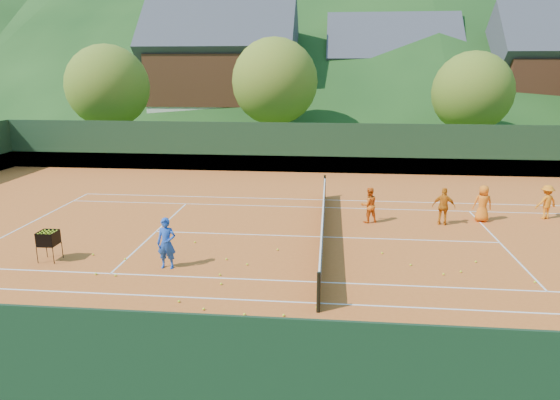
# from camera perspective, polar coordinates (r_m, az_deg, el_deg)

# --- Properties ---
(ground) EXTENTS (400.00, 400.00, 0.00)m
(ground) POSITION_cam_1_polar(r_m,az_deg,el_deg) (18.75, 4.85, -4.29)
(ground) COLOR #254B17
(ground) RESTS_ON ground
(clay_court) EXTENTS (40.00, 24.00, 0.02)m
(clay_court) POSITION_cam_1_polar(r_m,az_deg,el_deg) (18.74, 4.85, -4.26)
(clay_court) COLOR #BF581F
(clay_court) RESTS_ON ground
(coach) EXTENTS (0.60, 0.40, 1.63)m
(coach) POSITION_cam_1_polar(r_m,az_deg,el_deg) (15.98, -12.84, -4.85)
(coach) COLOR blue
(coach) RESTS_ON clay_court
(student_a) EXTENTS (0.86, 0.76, 1.46)m
(student_a) POSITION_cam_1_polar(r_m,az_deg,el_deg) (20.55, 10.12, -0.56)
(student_a) COLOR orange
(student_a) RESTS_ON clay_court
(student_b) EXTENTS (0.95, 0.56, 1.52)m
(student_b) POSITION_cam_1_polar(r_m,az_deg,el_deg) (20.96, 18.21, -0.71)
(student_b) COLOR orange
(student_b) RESTS_ON clay_court
(student_c) EXTENTS (0.75, 0.50, 1.52)m
(student_c) POSITION_cam_1_polar(r_m,az_deg,el_deg) (21.98, 22.16, -0.37)
(student_c) COLOR orange
(student_c) RESTS_ON clay_court
(student_d) EXTENTS (1.05, 0.81, 1.44)m
(student_d) POSITION_cam_1_polar(r_m,az_deg,el_deg) (23.52, 28.15, -0.20)
(student_d) COLOR orange
(student_d) RESTS_ON clay_court
(tennis_ball_1) EXTENTS (0.07, 0.07, 0.07)m
(tennis_ball_1) POSITION_cam_1_polar(r_m,az_deg,el_deg) (11.87, 22.41, -17.07)
(tennis_ball_1) COLOR #CFEE27
(tennis_ball_1) RESTS_ON clay_court
(tennis_ball_2) EXTENTS (0.07, 0.07, 0.07)m
(tennis_ball_2) POSITION_cam_1_polar(r_m,az_deg,el_deg) (13.03, -4.09, -12.90)
(tennis_ball_2) COLOR #CFEE27
(tennis_ball_2) RESTS_ON clay_court
(tennis_ball_3) EXTENTS (0.07, 0.07, 0.07)m
(tennis_ball_3) POSITION_cam_1_polar(r_m,az_deg,el_deg) (16.56, -6.14, -6.73)
(tennis_ball_3) COLOR #CFEE27
(tennis_ball_3) RESTS_ON clay_court
(tennis_ball_5) EXTENTS (0.07, 0.07, 0.07)m
(tennis_ball_5) POSITION_cam_1_polar(r_m,az_deg,el_deg) (13.38, 4.24, -12.13)
(tennis_ball_5) COLOR #CFEE27
(tennis_ball_5) RESTS_ON clay_court
(tennis_ball_6) EXTENTS (0.07, 0.07, 0.07)m
(tennis_ball_6) POSITION_cam_1_polar(r_m,az_deg,el_deg) (16.57, 27.12, -8.34)
(tennis_ball_6) COLOR #CFEE27
(tennis_ball_6) RESTS_ON clay_court
(tennis_ball_7) EXTENTS (0.07, 0.07, 0.07)m
(tennis_ball_7) POSITION_cam_1_polar(r_m,az_deg,el_deg) (18.29, -9.71, -4.76)
(tennis_ball_7) COLOR #CFEE27
(tennis_ball_7) RESTS_ON clay_court
(tennis_ball_8) EXTENTS (0.07, 0.07, 0.07)m
(tennis_ball_8) POSITION_cam_1_polar(r_m,az_deg,el_deg) (16.48, 19.96, -7.70)
(tennis_ball_8) COLOR #CFEE27
(tennis_ball_8) RESTS_ON clay_court
(tennis_ball_9) EXTENTS (0.07, 0.07, 0.07)m
(tennis_ball_9) POSITION_cam_1_polar(r_m,az_deg,el_deg) (16.11, 18.18, -8.05)
(tennis_ball_9) COLOR #CFEE27
(tennis_ball_9) RESTS_ON clay_court
(tennis_ball_10) EXTENTS (0.07, 0.07, 0.07)m
(tennis_ball_10) POSITION_cam_1_polar(r_m,az_deg,el_deg) (16.09, -3.77, -7.34)
(tennis_ball_10) COLOR #CFEE27
(tennis_ball_10) RESTS_ON clay_court
(tennis_ball_11) EXTENTS (0.07, 0.07, 0.07)m
(tennis_ball_11) POSITION_cam_1_polar(r_m,az_deg,el_deg) (16.03, -18.30, -8.18)
(tennis_ball_11) COLOR #CFEE27
(tennis_ball_11) RESTS_ON clay_court
(tennis_ball_12) EXTENTS (0.07, 0.07, 0.07)m
(tennis_ball_12) POSITION_cam_1_polar(r_m,az_deg,el_deg) (18.00, -20.59, -5.85)
(tennis_ball_12) COLOR #CFEE27
(tennis_ball_12) RESTS_ON clay_court
(tennis_ball_14) EXTENTS (0.07, 0.07, 0.07)m
(tennis_ball_14) POSITION_cam_1_polar(r_m,az_deg,el_deg) (13.41, -8.71, -12.21)
(tennis_ball_14) COLOR #CFEE27
(tennis_ball_14) RESTS_ON clay_court
(tennis_ball_15) EXTENTS (0.07, 0.07, 0.07)m
(tennis_ball_15) POSITION_cam_1_polar(r_m,az_deg,el_deg) (12.11, 21.62, -16.30)
(tennis_ball_15) COLOR #CFEE27
(tennis_ball_15) RESTS_ON clay_court
(tennis_ball_16) EXTENTS (0.07, 0.07, 0.07)m
(tennis_ball_16) POSITION_cam_1_polar(r_m,az_deg,el_deg) (16.54, 14.71, -7.19)
(tennis_ball_16) COLOR #CFEE27
(tennis_ball_16) RESTS_ON clay_court
(tennis_ball_17) EXTENTS (0.07, 0.07, 0.07)m
(tennis_ball_17) POSITION_cam_1_polar(r_m,az_deg,el_deg) (13.24, 20.93, -13.44)
(tennis_ball_17) COLOR #CFEE27
(tennis_ball_17) RESTS_ON clay_court
(tennis_ball_18) EXTENTS (0.07, 0.07, 0.07)m
(tennis_ball_18) POSITION_cam_1_polar(r_m,az_deg,el_deg) (13.92, -11.47, -11.28)
(tennis_ball_18) COLOR #CFEE27
(tennis_ball_18) RESTS_ON clay_court
(tennis_ball_19) EXTENTS (0.07, 0.07, 0.07)m
(tennis_ball_19) POSITION_cam_1_polar(r_m,az_deg,el_deg) (17.24, -17.27, -6.46)
(tennis_ball_19) COLOR #CFEE27
(tennis_ball_19) RESTS_ON clay_court
(tennis_ball_20) EXTENTS (0.07, 0.07, 0.07)m
(tennis_ball_20) POSITION_cam_1_polar(r_m,az_deg,el_deg) (12.56, -5.34, -14.07)
(tennis_ball_20) COLOR #CFEE27
(tennis_ball_20) RESTS_ON clay_court
(tennis_ball_21) EXTENTS (0.07, 0.07, 0.07)m
(tennis_ball_21) POSITION_cam_1_polar(r_m,az_deg,el_deg) (17.30, -0.27, -5.69)
(tennis_ball_21) COLOR #CFEE27
(tennis_ball_21) RESTS_ON clay_court
(tennis_ball_22) EXTENTS (0.07, 0.07, 0.07)m
(tennis_ball_22) POSITION_cam_1_polar(r_m,az_deg,el_deg) (15.39, -6.88, -8.47)
(tennis_ball_22) COLOR #CFEE27
(tennis_ball_22) RESTS_ON clay_court
(tennis_ball_23) EXTENTS (0.07, 0.07, 0.07)m
(tennis_ball_23) POSITION_cam_1_polar(r_m,az_deg,el_deg) (12.90, -13.95, -13.64)
(tennis_ball_23) COLOR #CFEE27
(tennis_ball_23) RESTS_ON clay_court
(tennis_ball_24) EXTENTS (0.07, 0.07, 0.07)m
(tennis_ball_24) POSITION_cam_1_polar(r_m,az_deg,el_deg) (17.45, 21.47, -6.58)
(tennis_ball_24) COLOR #CFEE27
(tennis_ball_24) RESTS_ON clay_court
(tennis_ball_25) EXTENTS (0.07, 0.07, 0.07)m
(tennis_ball_25) POSITION_cam_1_polar(r_m,az_deg,el_deg) (10.81, 3.39, -19.26)
(tennis_ball_25) COLOR #CFEE27
(tennis_ball_25) RESTS_ON clay_court
(tennis_ball_26) EXTENTS (0.07, 0.07, 0.07)m
(tennis_ball_26) POSITION_cam_1_polar(r_m,az_deg,el_deg) (12.96, 0.42, -13.03)
(tennis_ball_26) COLOR #CFEE27
(tennis_ball_26) RESTS_ON clay_court
(tennis_ball_27) EXTENTS (0.07, 0.07, 0.07)m
(tennis_ball_27) POSITION_cam_1_polar(r_m,az_deg,el_deg) (17.34, 11.59, -5.95)
(tennis_ball_27) COLOR #CFEE27
(tennis_ball_27) RESTS_ON clay_court
(tennis_ball_28) EXTENTS (0.07, 0.07, 0.07)m
(tennis_ball_28) POSITION_cam_1_polar(r_m,az_deg,el_deg) (16.33, -20.30, -7.93)
(tennis_ball_28) COLOR #CFEE27
(tennis_ball_28) RESTS_ON clay_court
(tennis_ball_29) EXTENTS (0.07, 0.07, 0.07)m
(tennis_ball_29) POSITION_cam_1_polar(r_m,az_deg,el_deg) (14.77, -6.74, -9.50)
(tennis_ball_29) COLOR #CFEE27
(tennis_ball_29) RESTS_ON clay_court
(court_lines) EXTENTS (23.83, 11.03, 0.00)m
(court_lines) POSITION_cam_1_polar(r_m,az_deg,el_deg) (18.74, 4.85, -4.22)
(court_lines) COLOR white
(court_lines) RESTS_ON clay_court
(tennis_net) EXTENTS (0.10, 12.07, 1.10)m
(tennis_net) POSITION_cam_1_polar(r_m,az_deg,el_deg) (18.58, 4.88, -2.77)
(tennis_net) COLOR black
(tennis_net) RESTS_ON clay_court
(perimeter_fence) EXTENTS (40.40, 24.24, 3.00)m
(perimeter_fence) POSITION_cam_1_polar(r_m,az_deg,el_deg) (18.37, 4.93, -0.54)
(perimeter_fence) COLOR black
(perimeter_fence) RESTS_ON clay_court
(ball_hopper) EXTENTS (0.57, 0.57, 1.00)m
(ball_hopper) POSITION_cam_1_polar(r_m,az_deg,el_deg) (17.85, -24.97, -4.05)
(ball_hopper) COLOR black
(ball_hopper) RESTS_ON clay_court
(chalet_left) EXTENTS (13.80, 9.93, 12.92)m
(chalet_left) POSITION_cam_1_polar(r_m,az_deg,el_deg) (48.81, -6.53, 14.11)
(chalet_left) COLOR beige
(chalet_left) RESTS_ON ground
(chalet_mid) EXTENTS (12.65, 8.82, 11.45)m
(chalet_mid) POSITION_cam_1_polar(r_m,az_deg,el_deg) (52.07, 12.46, 13.18)
(chalet_mid) COLOR beige
(chalet_mid) RESTS_ON ground
(chalet_right) EXTENTS (11.50, 8.82, 11.91)m
(chalet_right) POSITION_cam_1_polar(r_m,az_deg,el_deg) (51.68, 28.95, 12.02)
(chalet_right) COLOR beige
(chalet_right) RESTS_ON ground
(tree_a) EXTENTS (6.00, 6.00, 7.88)m
(tree_a) POSITION_cam_1_polar(r_m,az_deg,el_deg) (39.24, -19.09, 12.16)
(tree_a) COLOR #3F2619
(tree_a) RESTS_ON ground
(tree_b) EXTENTS (6.40, 6.40, 8.40)m
(tree_b) POSITION_cam_1_polar(r_m,az_deg,el_deg) (37.97, -0.64, 13.37)
(tree_b) COLOR #412B1A
(tree_b) RESTS_ON ground
(tree_c) EXTENTS (5.60, 5.60, 7.35)m
(tree_c) POSITION_cam_1_polar(r_m,az_deg,el_deg) (38.05, 21.09, 11.44)
(tree_c) COLOR #3F2A19
(tree_c) RESTS_ON ground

